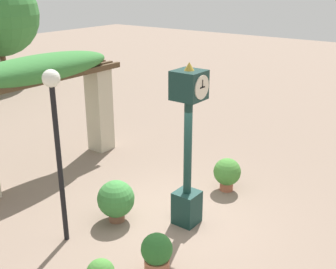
{
  "coord_description": "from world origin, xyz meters",
  "views": [
    {
      "loc": [
        -6.49,
        -4.65,
        4.95
      ],
      "look_at": [
        0.06,
        0.23,
        1.91
      ],
      "focal_mm": 45.0,
      "sensor_mm": 36.0,
      "label": 1
    }
  ],
  "objects": [
    {
      "name": "pedestal_clock",
      "position": [
        0.06,
        -0.27,
        1.78
      ],
      "size": [
        0.57,
        0.61,
        3.48
      ],
      "color": "#14332D",
      "rests_on": "ground"
    },
    {
      "name": "ground_plane",
      "position": [
        0.0,
        0.0,
        0.0
      ],
      "size": [
        60.0,
        60.0,
        0.0
      ],
      "primitive_type": "plane",
      "color": "#7F6B5B"
    },
    {
      "name": "potted_plant_near_left",
      "position": [
        -0.78,
        0.99,
        0.51
      ],
      "size": [
        0.8,
        0.8,
        0.93
      ],
      "color": "brown",
      "rests_on": "ground"
    },
    {
      "name": "potted_plant_far_right",
      "position": [
        1.88,
        -0.23,
        0.47
      ],
      "size": [
        0.67,
        0.67,
        0.83
      ],
      "color": "#9E563D",
      "rests_on": "ground"
    },
    {
      "name": "potted_plant_near_right",
      "position": [
        -1.58,
        -0.75,
        0.39
      ],
      "size": [
        0.57,
        0.57,
        0.74
      ],
      "color": "#B26B4C",
      "rests_on": "ground"
    },
    {
      "name": "lamp_post",
      "position": [
        -1.91,
        1.32,
        2.47
      ],
      "size": [
        0.32,
        0.32,
        3.47
      ],
      "color": "black",
      "rests_on": "ground"
    },
    {
      "name": "pergola",
      "position": [
        0.0,
        4.21,
        2.33
      ],
      "size": [
        5.12,
        1.18,
        3.16
      ],
      "color": "#BCB299",
      "rests_on": "ground"
    }
  ]
}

